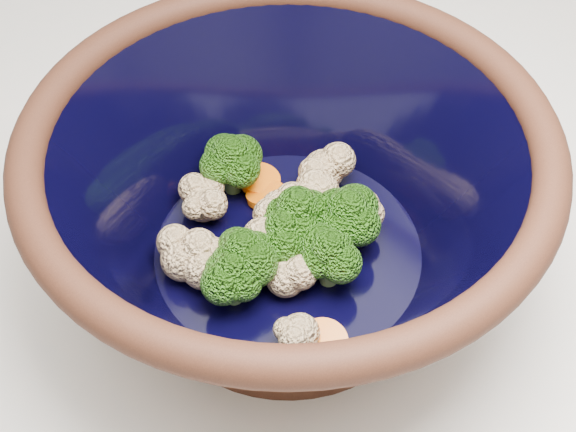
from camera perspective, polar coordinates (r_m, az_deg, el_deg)
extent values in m
cylinder|color=black|center=(0.58, 0.00, -4.01)|extent=(0.20, 0.20, 0.01)
torus|color=black|center=(0.48, 0.00, 5.34)|extent=(0.33, 0.33, 0.02)
cylinder|color=black|center=(0.56, 0.00, -2.47)|extent=(0.19, 0.19, 0.00)
cylinder|color=#608442|center=(0.54, -3.14, -4.08)|extent=(0.01, 0.01, 0.02)
ellipsoid|color=#2F6813|center=(0.52, -3.25, -2.46)|extent=(0.04, 0.04, 0.04)
cylinder|color=#608442|center=(0.56, 0.64, -1.31)|extent=(0.01, 0.01, 0.02)
ellipsoid|color=#2F6813|center=(0.54, 0.66, 0.47)|extent=(0.05, 0.05, 0.04)
cylinder|color=#608442|center=(0.55, -0.06, -1.81)|extent=(0.01, 0.01, 0.02)
ellipsoid|color=#2F6813|center=(0.54, -0.06, -0.45)|extent=(0.04, 0.04, 0.03)
cylinder|color=#608442|center=(0.59, -3.97, 2.60)|extent=(0.01, 0.01, 0.02)
ellipsoid|color=#2F6813|center=(0.58, -4.10, 4.30)|extent=(0.04, 0.04, 0.04)
cylinder|color=#608442|center=(0.54, 2.92, -3.99)|extent=(0.01, 0.01, 0.02)
ellipsoid|color=#2F6813|center=(0.52, 3.02, -2.45)|extent=(0.04, 0.04, 0.03)
cylinder|color=#608442|center=(0.56, 4.10, -1.39)|extent=(0.01, 0.01, 0.02)
ellipsoid|color=#2F6813|center=(0.54, 4.25, 0.35)|extent=(0.04, 0.04, 0.04)
cylinder|color=#608442|center=(0.53, -3.89, -5.35)|extent=(0.01, 0.01, 0.02)
ellipsoid|color=#2F6813|center=(0.51, -4.01, -3.92)|extent=(0.04, 0.04, 0.03)
cylinder|color=#608442|center=(0.55, -0.34, -2.48)|extent=(0.01, 0.01, 0.02)
ellipsoid|color=#2F6813|center=(0.53, -0.35, -0.95)|extent=(0.04, 0.04, 0.03)
sphere|color=beige|center=(0.50, 0.84, -8.32)|extent=(0.03, 0.03, 0.03)
sphere|color=beige|center=(0.57, -6.07, 0.88)|extent=(0.03, 0.03, 0.03)
sphere|color=beige|center=(0.59, 2.54, 3.29)|extent=(0.03, 0.03, 0.03)
sphere|color=beige|center=(0.54, -0.70, -1.69)|extent=(0.03, 0.03, 0.03)
sphere|color=beige|center=(0.58, -5.98, 1.13)|extent=(0.03, 0.03, 0.03)
sphere|color=beige|center=(0.54, 0.13, -2.00)|extent=(0.03, 0.03, 0.03)
sphere|color=beige|center=(0.53, -6.02, -3.64)|extent=(0.03, 0.03, 0.03)
sphere|color=beige|center=(0.53, -0.17, -4.40)|extent=(0.03, 0.03, 0.03)
sphere|color=beige|center=(0.54, -7.45, -3.04)|extent=(0.03, 0.03, 0.03)
sphere|color=beige|center=(0.56, 1.51, 0.83)|extent=(0.03, 0.03, 0.03)
sphere|color=beige|center=(0.56, -0.46, 0.30)|extent=(0.03, 0.03, 0.03)
sphere|color=beige|center=(0.56, 4.69, -0.19)|extent=(0.03, 0.03, 0.03)
cylinder|color=#D76909|center=(0.59, -1.57, 1.51)|extent=(0.03, 0.03, 0.01)
cylinder|color=#D76909|center=(0.60, -2.04, 2.58)|extent=(0.03, 0.03, 0.01)
cylinder|color=#D76909|center=(0.58, 2.29, 0.82)|extent=(0.03, 0.03, 0.01)
cylinder|color=#D76909|center=(0.58, -0.47, 0.78)|extent=(0.03, 0.03, 0.01)
cylinder|color=#D76909|center=(0.55, 0.80, -2.20)|extent=(0.03, 0.03, 0.01)
cylinder|color=#D76909|center=(0.51, 2.46, -9.04)|extent=(0.03, 0.03, 0.01)
cylinder|color=#D76909|center=(0.54, -4.66, -4.10)|extent=(0.03, 0.03, 0.01)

